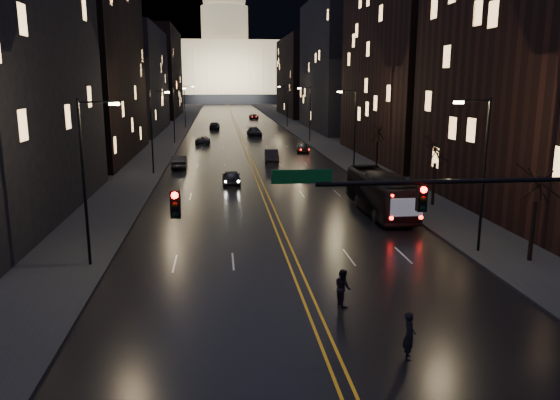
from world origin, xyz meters
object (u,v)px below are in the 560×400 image
object	(u,v)px
traffic_signal	(482,209)
oncoming_car_b	(180,162)
bus	(380,193)
pedestrian_a	(409,336)
receding_car_a	(272,156)
pedestrian_b	(343,287)
oncoming_car_a	(231,177)

from	to	relation	value
traffic_signal	oncoming_car_b	world-z (taller)	traffic_signal
bus	pedestrian_a	size ratio (longest dim) A/B	6.17
oncoming_car_b	receding_car_a	bearing A→B (deg)	-163.42
oncoming_car_b	traffic_signal	bearing A→B (deg)	106.83
pedestrian_a	pedestrian_b	bearing A→B (deg)	27.87
bus	oncoming_car_b	distance (m)	28.97
pedestrian_b	oncoming_car_b	bearing A→B (deg)	1.53
oncoming_car_a	pedestrian_a	size ratio (longest dim) A/B	2.39
traffic_signal	pedestrian_a	distance (m)	5.52
receding_car_a	pedestrian_b	xyz separation A→B (m)	(-1.08, -44.25, 0.06)
traffic_signal	oncoming_car_b	xyz separation A→B (m)	(-14.41, 44.12, -4.34)
bus	pedestrian_b	xyz separation A→B (m)	(-6.74, -17.02, -0.69)
bus	oncoming_car_a	world-z (taller)	bus
pedestrian_b	bus	bearing A→B (deg)	-33.75
oncoming_car_b	pedestrian_a	distance (m)	47.07
traffic_signal	pedestrian_b	world-z (taller)	traffic_signal
oncoming_car_b	pedestrian_b	xyz separation A→B (m)	(9.92, -40.71, 0.09)
oncoming_car_a	oncoming_car_b	xyz separation A→B (m)	(-5.70, 10.90, 0.03)
bus	receding_car_a	size ratio (longest dim) A/B	2.31
bus	pedestrian_b	size ratio (longest dim) A/B	6.51
traffic_signal	receding_car_a	distance (m)	47.98
oncoming_car_b	bus	bearing A→B (deg)	123.84
traffic_signal	pedestrian_a	bearing A→B (deg)	-153.54
receding_car_a	pedestrian_a	size ratio (longest dim) A/B	2.67
traffic_signal	oncoming_car_b	bearing A→B (deg)	108.08
receding_car_a	pedestrian_a	distance (m)	49.25
pedestrian_a	pedestrian_b	world-z (taller)	pedestrian_a
pedestrian_b	receding_car_a	bearing A→B (deg)	-13.56
receding_car_a	pedestrian_a	world-z (taller)	pedestrian_a
oncoming_car_b	pedestrian_b	size ratio (longest dim) A/B	2.72
oncoming_car_b	pedestrian_b	world-z (taller)	pedestrian_b
oncoming_car_a	oncoming_car_b	distance (m)	12.30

